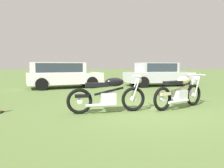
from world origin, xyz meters
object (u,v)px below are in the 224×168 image
Objects in this scene: motorcycle_cream at (180,92)px; car_silver at (157,73)px; car_white at (61,73)px; motorcycle_black at (108,95)px.

car_silver is (1.74, 6.51, 0.31)m from motorcycle_cream.
car_white is (-4.02, 6.17, 0.35)m from motorcycle_cream.
motorcycle_black is 2.21m from motorcycle_cream.
motorcycle_cream is at bearing -110.60° from car_silver.
car_silver is at bearing -11.89° from car_white.
motorcycle_cream is 0.44× the size of car_white.
motorcycle_black is at bearing 162.73° from motorcycle_cream.
motorcycle_cream is at bearing -72.20° from car_white.
car_white is (-1.83, 6.45, 0.35)m from motorcycle_black.
car_silver is (3.93, 6.79, 0.31)m from motorcycle_black.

